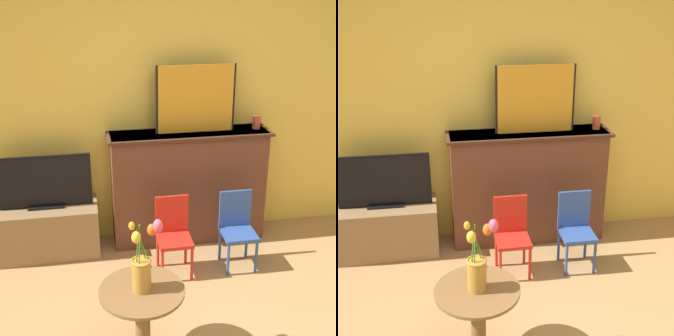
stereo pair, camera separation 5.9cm
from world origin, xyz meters
The scene contains 10 objects.
wall_back centered at (0.00, 2.13, 1.35)m, with size 8.00×0.06×2.70m.
fireplace_mantel centered at (0.14, 1.94, 0.54)m, with size 1.45×0.36×1.04m.
painting centered at (0.19, 1.95, 1.34)m, with size 0.69×0.03×0.58m.
mantel_candle centered at (0.75, 1.94, 1.10)m, with size 0.07×0.07×0.11m.
tv_stand centered at (-1.13, 1.88, 0.23)m, with size 0.86×0.40×0.46m.
tv_monitor centered at (-1.13, 1.88, 0.68)m, with size 0.80×0.12×0.47m.
chair_red centered at (-0.10, 1.43, 0.36)m, with size 0.28×0.28×0.65m.
chair_blue centered at (0.45, 1.43, 0.36)m, with size 0.28×0.28×0.65m.
side_table centered at (-0.48, 0.48, 0.35)m, with size 0.53×0.53×0.53m.
vase_tulips centered at (-0.47, 0.48, 0.70)m, with size 0.20×0.16×0.47m.
Camera 1 is at (-0.74, -1.87, 2.28)m, focal length 50.00 mm.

